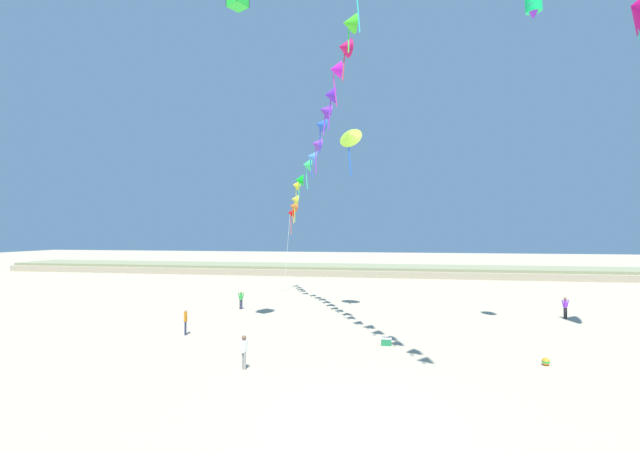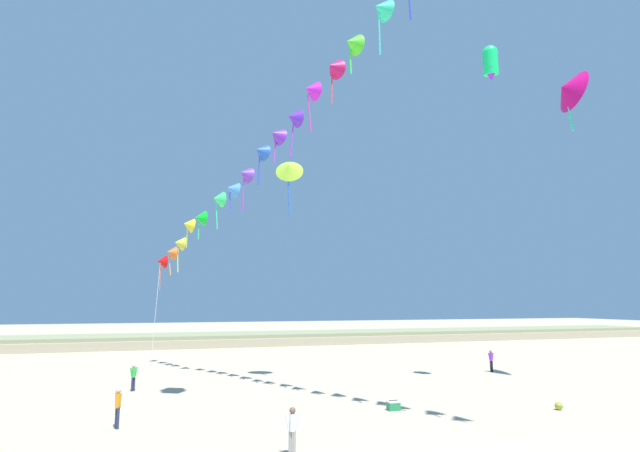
% 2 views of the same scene
% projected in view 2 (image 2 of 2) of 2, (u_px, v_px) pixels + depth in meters
% --- Properties ---
extents(dune_ridge, '(120.00, 9.93, 1.32)m').
position_uv_depth(dune_ridge, '(244.00, 339.00, 60.81)').
color(dune_ridge, tan).
rests_on(dune_ridge, ground).
extents(person_near_left, '(0.55, 0.21, 1.56)m').
position_uv_depth(person_near_left, '(491.00, 359.00, 36.55)').
color(person_near_left, black).
rests_on(person_near_left, ground).
extents(person_near_right, '(0.48, 0.38, 1.55)m').
position_uv_depth(person_near_right, '(292.00, 428.00, 16.63)').
color(person_near_right, gray).
rests_on(person_near_right, ground).
extents(person_mid_center, '(0.45, 0.41, 1.52)m').
position_uv_depth(person_mid_center, '(134.00, 375.00, 28.66)').
color(person_mid_center, '#282D4C').
rests_on(person_mid_center, ground).
extents(person_far_left, '(0.32, 0.54, 1.60)m').
position_uv_depth(person_far_left, '(118.00, 405.00, 20.17)').
color(person_far_left, '#282D4C').
rests_on(person_far_left, ground).
extents(kite_banner_string, '(14.71, 34.68, 24.08)m').
position_uv_depth(kite_banner_string, '(293.00, 115.00, 28.86)').
color(kite_banner_string, red).
extents(large_kite_low_lead, '(2.27, 3.08, 4.24)m').
position_uv_depth(large_kite_low_lead, '(568.00, 89.00, 32.12)').
color(large_kite_low_lead, '#D80C6E').
extents(large_kite_high_solo, '(1.43, 1.45, 2.32)m').
position_uv_depth(large_kite_high_solo, '(491.00, 62.00, 31.49)').
color(large_kite_high_solo, '#16F171').
extents(large_kite_outer_drift, '(2.18, 1.93, 4.10)m').
position_uv_depth(large_kite_outer_drift, '(289.00, 169.00, 32.83)').
color(large_kite_outer_drift, '#A7E436').
extents(beach_cooler, '(0.58, 0.41, 0.46)m').
position_uv_depth(beach_cooler, '(393.00, 406.00, 23.49)').
color(beach_cooler, '#23844C').
rests_on(beach_cooler, ground).
extents(beach_ball, '(0.36, 0.36, 0.36)m').
position_uv_depth(beach_ball, '(559.00, 406.00, 23.57)').
color(beach_ball, orange).
rests_on(beach_ball, ground).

